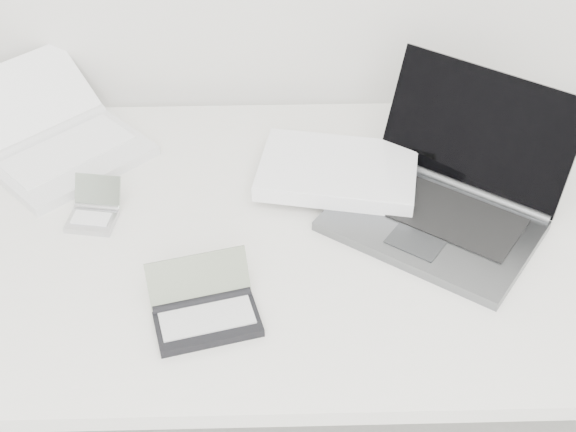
{
  "coord_description": "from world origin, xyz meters",
  "views": [
    {
      "loc": [
        -0.06,
        0.48,
        1.68
      ],
      "look_at": [
        -0.03,
        1.51,
        0.79
      ],
      "focal_mm": 50.0,
      "sensor_mm": 36.0,
      "label": 1
    }
  ],
  "objects_px": {
    "desk": "(304,246)",
    "palmtop_charcoal": "(205,311)",
    "netbook_open_white": "(58,141)",
    "laptop_large": "(400,186)"
  },
  "relations": [
    {
      "from": "laptop_large",
      "to": "palmtop_charcoal",
      "type": "bearing_deg",
      "value": -104.95
    },
    {
      "from": "desk",
      "to": "laptop_large",
      "type": "relative_size",
      "value": 2.75
    },
    {
      "from": "desk",
      "to": "palmtop_charcoal",
      "type": "height_order",
      "value": "palmtop_charcoal"
    },
    {
      "from": "desk",
      "to": "netbook_open_white",
      "type": "xyz_separation_m",
      "value": [
        -0.48,
        0.24,
        0.07
      ]
    },
    {
      "from": "netbook_open_white",
      "to": "palmtop_charcoal",
      "type": "bearing_deg",
      "value": -98.06
    },
    {
      "from": "laptop_large",
      "to": "palmtop_charcoal",
      "type": "relative_size",
      "value": 3.1
    },
    {
      "from": "desk",
      "to": "palmtop_charcoal",
      "type": "xyz_separation_m",
      "value": [
        -0.16,
        -0.22,
        0.06
      ]
    },
    {
      "from": "netbook_open_white",
      "to": "desk",
      "type": "bearing_deg",
      "value": -69.09
    },
    {
      "from": "laptop_large",
      "to": "palmtop_charcoal",
      "type": "xyz_separation_m",
      "value": [
        -0.34,
        -0.28,
        -0.02
      ]
    },
    {
      "from": "netbook_open_white",
      "to": "palmtop_charcoal",
      "type": "xyz_separation_m",
      "value": [
        0.31,
        -0.45,
        -0.01
      ]
    }
  ]
}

